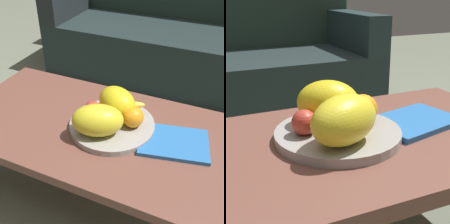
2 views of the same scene
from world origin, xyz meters
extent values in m
cube|color=brown|center=(0.00, 0.00, 0.37)|extent=(1.21, 0.60, 0.04)
cylinder|color=brown|center=(0.56, 0.26, 0.18)|extent=(0.05, 0.05, 0.35)
cube|color=#1E2A2A|center=(-0.09, 1.23, 0.20)|extent=(1.70, 0.70, 0.40)
cube|color=#1E2D2E|center=(0.69, 1.23, 0.51)|extent=(0.14, 0.70, 0.22)
cylinder|color=#9B9995|center=(0.04, 0.02, 0.41)|extent=(0.33, 0.33, 0.03)
ellipsoid|color=yellow|center=(0.04, 0.07, 0.48)|extent=(0.20, 0.18, 0.12)
ellipsoid|color=yellow|center=(0.02, -0.07, 0.48)|extent=(0.22, 0.19, 0.12)
sphere|color=orange|center=(0.12, 0.03, 0.46)|extent=(0.08, 0.08, 0.08)
sphere|color=#BC382B|center=(-0.05, 0.02, 0.45)|extent=(0.07, 0.07, 0.07)
ellipsoid|color=yellow|center=(0.05, 0.09, 0.43)|extent=(0.06, 0.15, 0.03)
ellipsoid|color=yellow|center=(0.08, 0.08, 0.43)|extent=(0.15, 0.05, 0.03)
ellipsoid|color=yellow|center=(0.07, 0.09, 0.46)|extent=(0.15, 0.10, 0.03)
cube|color=#296BB5|center=(0.29, 0.02, 0.40)|extent=(0.28, 0.23, 0.02)
camera|label=1|loc=(0.40, -0.78, 1.10)|focal=45.27mm
camera|label=2|loc=(-0.31, -0.76, 0.78)|focal=56.75mm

